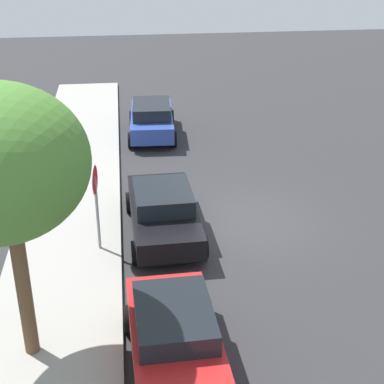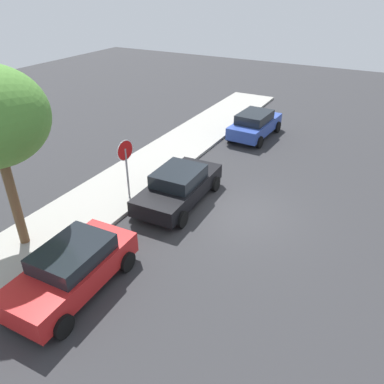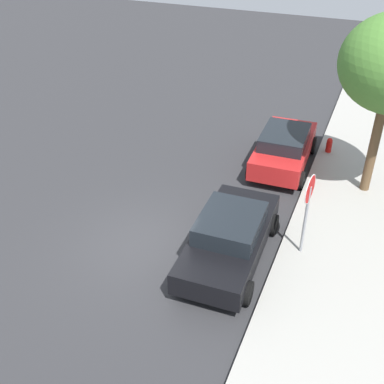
{
  "view_description": "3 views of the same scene",
  "coord_description": "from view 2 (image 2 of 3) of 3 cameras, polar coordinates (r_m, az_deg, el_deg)",
  "views": [
    {
      "loc": [
        -15.55,
        3.45,
        8.71
      ],
      "look_at": [
        0.25,
        1.55,
        0.99
      ],
      "focal_mm": 55.0,
      "sensor_mm": 36.0,
      "label": 1
    },
    {
      "loc": [
        -11.61,
        -4.25,
        7.94
      ],
      "look_at": [
        -1.66,
        1.17,
        1.46
      ],
      "focal_mm": 35.0,
      "sensor_mm": 36.0,
      "label": 2
    },
    {
      "loc": [
        9.69,
        5.44,
        9.0
      ],
      "look_at": [
        -1.38,
        0.93,
        1.21
      ],
      "focal_mm": 45.0,
      "sensor_mm": 36.0,
      "label": 3
    }
  ],
  "objects": [
    {
      "name": "ground_plane",
      "position": [
        14.69,
        7.13,
        -3.2
      ],
      "size": [
        60.0,
        60.0,
        0.0
      ],
      "primitive_type": "plane",
      "color": "#2D2D30"
    },
    {
      "name": "sidewalk_curb",
      "position": [
        16.96,
        -9.6,
        1.68
      ],
      "size": [
        32.0,
        3.11,
        0.14
      ],
      "primitive_type": "cube",
      "color": "#9E9B93",
      "rests_on": "ground_plane"
    },
    {
      "name": "stop_sign",
      "position": [
        14.78,
        -10.03,
        4.84
      ],
      "size": [
        0.82,
        0.12,
        2.63
      ],
      "color": "gray",
      "rests_on": "ground_plane"
    },
    {
      "name": "parked_car_black",
      "position": [
        14.95,
        -2.0,
        0.93
      ],
      "size": [
        4.5,
        2.18,
        1.44
      ],
      "color": "black",
      "rests_on": "ground_plane"
    },
    {
      "name": "parked_car_red",
      "position": [
        11.4,
        -17.8,
        -11.02
      ],
      "size": [
        4.13,
        2.1,
        1.46
      ],
      "color": "red",
      "rests_on": "ground_plane"
    },
    {
      "name": "parked_car_blue",
      "position": [
        21.82,
        9.56,
        10.16
      ],
      "size": [
        4.12,
        2.11,
        1.47
      ],
      "color": "#2D479E",
      "rests_on": "ground_plane"
    }
  ]
}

